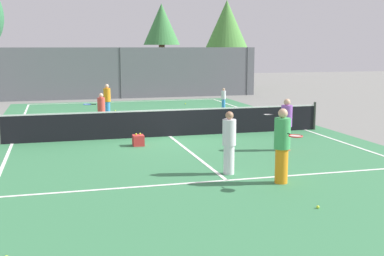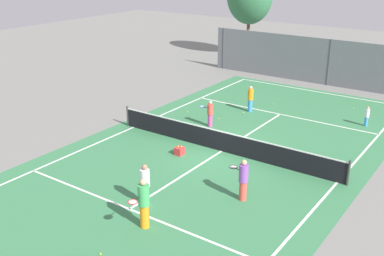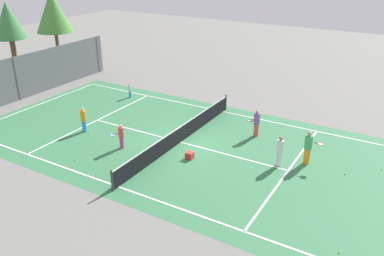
# 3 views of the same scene
# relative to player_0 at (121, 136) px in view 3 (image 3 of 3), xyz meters

# --- Properties ---
(ground_plane) EXTENTS (80.00, 80.00, 0.00)m
(ground_plane) POSITION_rel_player_0_xyz_m (2.27, -2.46, -0.74)
(ground_plane) COLOR slate
(court_surface) EXTENTS (13.00, 25.00, 0.01)m
(court_surface) POSITION_rel_player_0_xyz_m (2.27, -2.46, -0.74)
(court_surface) COLOR #387A4C
(court_surface) RESTS_ON ground_plane
(tennis_net) EXTENTS (11.90, 0.10, 1.10)m
(tennis_net) POSITION_rel_player_0_xyz_m (2.27, -2.46, -0.23)
(tennis_net) COLOR #333833
(tennis_net) RESTS_ON ground_plane
(perimeter_fence) EXTENTS (18.00, 0.12, 3.20)m
(perimeter_fence) POSITION_rel_player_0_xyz_m (2.27, 11.54, 0.86)
(perimeter_fence) COLOR slate
(perimeter_fence) RESTS_ON ground_plane
(tree_0) EXTENTS (3.36, 3.36, 6.75)m
(tree_0) POSITION_rel_player_0_xyz_m (11.18, 17.01, 4.12)
(tree_0) COLOR brown
(tree_0) RESTS_ON ground_plane
(tree_1) EXTENTS (2.67, 2.67, 6.34)m
(tree_1) POSITION_rel_player_0_xyz_m (5.96, 16.44, 4.02)
(tree_1) COLOR brown
(tree_1) RESTS_ON ground_plane
(player_0) EXTENTS (0.89, 0.43, 1.43)m
(player_0) POSITION_rel_player_0_xyz_m (0.00, 0.00, 0.00)
(player_0) COLOR #D14799
(player_0) RESTS_ON ground_plane
(player_1) EXTENTS (0.23, 0.23, 1.09)m
(player_1) POSITION_rel_player_0_xyz_m (6.84, 4.84, -0.18)
(player_1) COLOR #388CD8
(player_1) RESTS_ON ground_plane
(player_2) EXTENTS (0.42, 0.97, 1.83)m
(player_2) POSITION_rel_player_0_xyz_m (3.48, -9.42, 0.20)
(player_2) COLOR orange
(player_2) RESTS_ON ground_plane
(player_3) EXTENTS (0.35, 0.35, 1.64)m
(player_3) POSITION_rel_player_0_xyz_m (2.54, -8.25, 0.10)
(player_3) COLOR silver
(player_3) RESTS_ON ground_plane
(player_4) EXTENTS (0.93, 0.56, 1.65)m
(player_4) POSITION_rel_player_0_xyz_m (5.28, -5.87, 0.11)
(player_4) COLOR #E54C3F
(player_4) RESTS_ON ground_plane
(player_5) EXTENTS (0.33, 0.33, 1.53)m
(player_5) POSITION_rel_player_0_xyz_m (0.59, 3.40, 0.04)
(player_5) COLOR #388CD8
(player_5) RESTS_ON ground_plane
(ball_crate) EXTENTS (0.36, 0.39, 0.43)m
(ball_crate) POSITION_rel_player_0_xyz_m (0.87, -3.91, -0.56)
(ball_crate) COLOR red
(ball_crate) RESTS_ON ground_plane
(tennis_ball_0) EXTENTS (0.07, 0.07, 0.07)m
(tennis_ball_0) POSITION_rel_player_0_xyz_m (4.25, -2.21, -0.71)
(tennis_ball_0) COLOR #CCE533
(tennis_ball_0) RESTS_ON ground_plane
(tennis_ball_2) EXTENTS (0.07, 0.07, 0.07)m
(tennis_ball_2) POSITION_rel_player_0_xyz_m (3.37, -11.40, -0.71)
(tennis_ball_2) COLOR #CCE533
(tennis_ball_2) RESTS_ON ground_plane
(tennis_ball_3) EXTENTS (0.07, 0.07, 0.07)m
(tennis_ball_3) POSITION_rel_player_0_xyz_m (0.41, 2.91, -0.71)
(tennis_ball_3) COLOR #CCE533
(tennis_ball_3) RESTS_ON ground_plane
(tennis_ball_4) EXTENTS (0.07, 0.07, 0.07)m
(tennis_ball_4) POSITION_rel_player_0_xyz_m (-0.19, 1.22, -0.71)
(tennis_ball_4) COLOR #CCE533
(tennis_ball_4) RESTS_ON ground_plane
(tennis_ball_5) EXTENTS (0.07, 0.07, 0.07)m
(tennis_ball_5) POSITION_rel_player_0_xyz_m (1.17, 5.31, -0.71)
(tennis_ball_5) COLOR #CCE533
(tennis_ball_5) RESTS_ON ground_plane
(tennis_ball_6) EXTENTS (0.07, 0.07, 0.07)m
(tennis_ball_6) POSITION_rel_player_0_xyz_m (-2.36, 1.21, -0.71)
(tennis_ball_6) COLOR #CCE533
(tennis_ball_6) RESTS_ON ground_plane
(tennis_ball_7) EXTENTS (0.07, 0.07, 0.07)m
(tennis_ball_7) POSITION_rel_player_0_xyz_m (3.94, -1.44, -0.71)
(tennis_ball_7) COLOR #CCE533
(tennis_ball_7) RESTS_ON ground_plane
(tennis_ball_8) EXTENTS (0.07, 0.07, 0.07)m
(tennis_ball_8) POSITION_rel_player_0_xyz_m (-2.58, -12.36, -0.71)
(tennis_ball_8) COLOR #CCE533
(tennis_ball_8) RESTS_ON ground_plane
(tennis_ball_9) EXTENTS (0.07, 0.07, 0.07)m
(tennis_ball_9) POSITION_rel_player_0_xyz_m (3.61, -1.18, -0.71)
(tennis_ball_9) COLOR #CCE533
(tennis_ball_9) RESTS_ON ground_plane
(tennis_ball_10) EXTENTS (0.07, 0.07, 0.07)m
(tennis_ball_10) POSITION_rel_player_0_xyz_m (4.74, -12.93, -0.71)
(tennis_ball_10) COLOR #CCE533
(tennis_ball_10) RESTS_ON ground_plane
(tennis_ball_11) EXTENTS (0.07, 0.07, 0.07)m
(tennis_ball_11) POSITION_rel_player_0_xyz_m (5.40, 7.37, -0.71)
(tennis_ball_11) COLOR #CCE533
(tennis_ball_11) RESTS_ON ground_plane
(tennis_ball_12) EXTENTS (0.07, 0.07, 0.07)m
(tennis_ball_12) POSITION_rel_player_0_xyz_m (3.75, -2.34, -0.71)
(tennis_ball_12) COLOR #CCE533
(tennis_ball_12) RESTS_ON ground_plane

